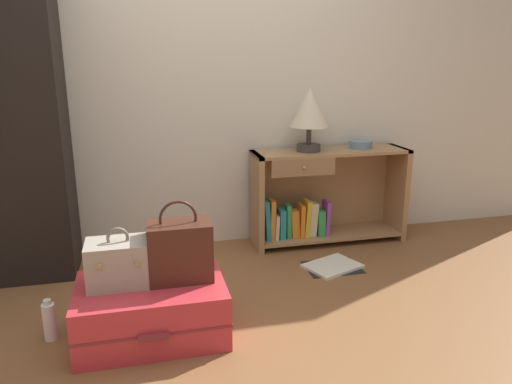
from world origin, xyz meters
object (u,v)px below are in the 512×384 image
(bookshelf, at_px, (320,198))
(train_case, at_px, (120,263))
(bowl, at_px, (360,144))
(suitcase_large, at_px, (152,310))
(table_lamp, at_px, (310,110))
(bottle, at_px, (50,321))
(handbag, at_px, (180,250))
(open_book_on_floor, at_px, (332,266))

(bookshelf, distance_m, train_case, 1.73)
(bookshelf, xyz_separation_m, bowl, (0.31, 0.02, 0.39))
(suitcase_large, distance_m, train_case, 0.29)
(bookshelf, height_order, table_lamp, table_lamp)
(table_lamp, height_order, bottle, table_lamp)
(bowl, bearing_deg, handbag, -144.54)
(train_case, height_order, bottle, train_case)
(bowl, relative_size, bottle, 0.80)
(train_case, height_order, open_book_on_floor, train_case)
(train_case, distance_m, handbag, 0.29)
(train_case, bearing_deg, bottle, 173.04)
(handbag, relative_size, bottle, 1.90)
(train_case, distance_m, bottle, 0.46)
(bottle, bearing_deg, train_case, -6.96)
(bookshelf, height_order, bottle, bookshelf)
(handbag, relative_size, open_book_on_floor, 0.99)
(suitcase_large, xyz_separation_m, open_book_on_floor, (1.19, 0.54, -0.13))
(bowl, bearing_deg, bookshelf, -177.00)
(bowl, relative_size, handbag, 0.42)
(bottle, relative_size, open_book_on_floor, 0.52)
(bookshelf, xyz_separation_m, suitcase_large, (-1.27, -1.03, -0.20))
(suitcase_large, xyz_separation_m, handbag, (0.15, 0.03, 0.29))
(bookshelf, xyz_separation_m, bottle, (-1.76, -0.95, -0.24))
(bowl, height_order, handbag, bowl)
(bowl, relative_size, train_case, 0.55)
(bottle, bearing_deg, open_book_on_floor, 15.50)
(table_lamp, distance_m, bottle, 2.10)
(suitcase_large, xyz_separation_m, bottle, (-0.49, 0.08, -0.04))
(open_book_on_floor, bearing_deg, handbag, -153.55)
(suitcase_large, bearing_deg, open_book_on_floor, 24.66)
(bookshelf, relative_size, open_book_on_floor, 2.78)
(bowl, xyz_separation_m, open_book_on_floor, (-0.40, -0.50, -0.71))
(table_lamp, height_order, train_case, table_lamp)
(bookshelf, bearing_deg, table_lamp, -172.43)
(open_book_on_floor, bearing_deg, bowl, 51.86)
(bowl, distance_m, suitcase_large, 1.99)
(bookshelf, xyz_separation_m, open_book_on_floor, (-0.09, -0.49, -0.33))
(handbag, bearing_deg, suitcase_large, -168.78)
(table_lamp, bearing_deg, bottle, -150.46)
(bookshelf, distance_m, bottle, 2.02)
(suitcase_large, height_order, train_case, train_case)
(handbag, bearing_deg, table_lamp, 44.26)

